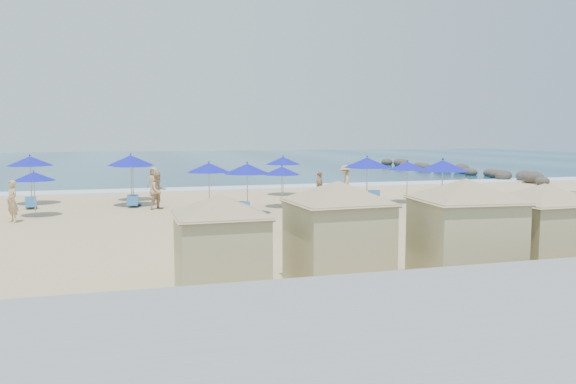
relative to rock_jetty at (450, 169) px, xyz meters
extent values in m
plane|color=tan|center=(-24.01, -24.90, -0.36)|extent=(160.00, 160.00, 0.00)
cube|color=navy|center=(-24.01, 30.10, -0.33)|extent=(160.00, 80.00, 0.06)
cube|color=white|center=(-24.01, -9.40, -0.32)|extent=(160.00, 2.50, 0.08)
cube|color=gray|center=(-24.01, -37.90, 0.19)|extent=(160.00, 2.20, 1.10)
cube|color=gray|center=(-24.01, -40.90, 0.80)|extent=(160.00, 4.00, 0.12)
ellipsoid|color=#2E2926|center=(-0.61, -12.90, -0.09)|extent=(1.00, 1.00, 0.65)
ellipsoid|color=#2E2926|center=(-0.13, -11.40, 0.05)|extent=(1.48, 1.48, 0.96)
ellipsoid|color=#2E2926|center=(0.35, -9.90, 0.02)|extent=(1.40, 1.40, 0.91)
ellipsoid|color=#2E2926|center=(-0.49, -8.40, 0.00)|extent=(1.32, 1.32, 0.86)
ellipsoid|color=#2E2926|center=(-0.01, -6.90, -0.02)|extent=(1.24, 1.24, 0.81)
ellipsoid|color=#2E2926|center=(0.47, -5.40, -0.04)|extent=(1.16, 1.16, 0.75)
ellipsoid|color=#2E2926|center=(-0.37, -3.90, -0.06)|extent=(1.08, 1.08, 0.70)
ellipsoid|color=#2E2926|center=(0.11, -2.40, -0.09)|extent=(1.00, 1.00, 0.65)
ellipsoid|color=#2E2926|center=(0.59, -0.90, 0.05)|extent=(1.48, 1.48, 0.96)
ellipsoid|color=#2E2926|center=(-0.25, 0.60, 0.02)|extent=(1.40, 1.40, 0.91)
ellipsoid|color=#2E2926|center=(0.23, 2.10, 0.00)|extent=(1.32, 1.32, 0.86)
ellipsoid|color=#2E2926|center=(-0.61, 3.60, -0.02)|extent=(1.24, 1.24, 0.81)
ellipsoid|color=#2E2926|center=(-0.13, 5.10, -0.04)|extent=(1.16, 1.16, 0.75)
ellipsoid|color=#2E2926|center=(0.35, 6.60, -0.06)|extent=(1.08, 1.08, 0.70)
ellipsoid|color=#2E2926|center=(-0.49, 8.10, -0.09)|extent=(1.00, 1.00, 0.65)
ellipsoid|color=#2E2926|center=(-0.01, 9.60, 0.05)|extent=(1.48, 1.48, 0.96)
ellipsoid|color=#2E2926|center=(0.47, 11.10, 0.02)|extent=(1.40, 1.40, 0.91)
ellipsoid|color=#2E2926|center=(-0.37, 12.60, 0.00)|extent=(1.32, 1.32, 0.86)
cube|color=black|center=(-23.20, -26.90, 0.00)|extent=(0.91, 0.91, 0.73)
cube|color=tan|center=(-27.20, -34.10, 0.58)|extent=(1.91, 1.91, 1.89)
cube|color=tan|center=(-27.20, -34.10, 1.53)|extent=(2.00, 2.00, 0.08)
pyramid|color=tan|center=(-27.20, -34.10, 2.00)|extent=(4.14, 4.14, 0.47)
cube|color=tan|center=(-24.38, -33.99, 0.67)|extent=(2.19, 2.19, 2.07)
cube|color=tan|center=(-24.38, -33.99, 1.71)|extent=(2.30, 2.30, 0.08)
pyramid|color=tan|center=(-24.38, -33.99, 2.23)|extent=(4.53, 4.53, 0.52)
cube|color=tan|center=(-21.41, -34.71, 0.69)|extent=(2.28, 2.28, 2.10)
cube|color=tan|center=(-21.41, -34.71, 1.74)|extent=(2.40, 2.40, 0.08)
pyramid|color=tan|center=(-21.41, -34.71, 2.27)|extent=(4.60, 4.60, 0.53)
cube|color=tan|center=(-19.02, -34.54, 0.61)|extent=(2.01, 2.01, 1.95)
cube|color=tan|center=(-19.02, -34.54, 1.59)|extent=(2.11, 2.11, 0.08)
pyramid|color=tan|center=(-19.02, -34.54, 2.08)|extent=(4.27, 4.27, 0.49)
cylinder|color=#A5A8AD|center=(-33.97, -14.79, 0.68)|extent=(0.05, 0.05, 2.08)
cone|color=#1015AF|center=(-33.97, -14.79, 1.91)|extent=(2.30, 2.30, 0.49)
sphere|color=#1015AF|center=(-33.97, -14.79, 2.21)|extent=(0.09, 0.09, 0.09)
cylinder|color=#A5A8AD|center=(-33.14, -19.40, 0.46)|extent=(0.04, 0.04, 1.65)
cone|color=#1015AF|center=(-33.14, -19.40, 1.44)|extent=(1.82, 1.82, 0.39)
sphere|color=#1015AF|center=(-33.14, -19.40, 1.68)|extent=(0.07, 0.07, 0.07)
cylinder|color=#A5A8AD|center=(-28.86, -14.42, 0.61)|extent=(0.05, 0.05, 1.94)
cone|color=#1015AF|center=(-28.86, -14.42, 1.75)|extent=(2.14, 2.14, 0.46)
sphere|color=#1015AF|center=(-28.86, -14.42, 2.03)|extent=(0.08, 0.08, 0.08)
cylinder|color=#A5A8AD|center=(-28.97, -16.94, 0.71)|extent=(0.06, 0.06, 2.14)
cone|color=#1015AF|center=(-28.97, -16.94, 1.98)|extent=(2.37, 2.37, 0.51)
sphere|color=#1015AF|center=(-28.97, -16.94, 2.29)|extent=(0.09, 0.09, 0.09)
cylinder|color=#A5A8AD|center=(-23.95, -21.52, 0.60)|extent=(0.05, 0.05, 1.93)
cone|color=#1015AF|center=(-23.95, -21.52, 1.74)|extent=(2.13, 2.13, 0.46)
sphere|color=#1015AF|center=(-23.95, -21.52, 2.02)|extent=(0.08, 0.08, 0.08)
cylinder|color=#A5A8AD|center=(-25.40, -19.56, 0.58)|extent=(0.05, 0.05, 1.89)
cone|color=#1015AF|center=(-25.40, -19.56, 1.70)|extent=(2.09, 2.09, 0.45)
sphere|color=#1015AF|center=(-25.40, -19.56, 1.98)|extent=(0.08, 0.08, 0.08)
cylinder|color=#A5A8AD|center=(-21.78, -19.51, 0.48)|extent=(0.04, 0.04, 1.69)
cone|color=#1015AF|center=(-21.78, -19.51, 1.48)|extent=(1.87, 1.87, 0.40)
sphere|color=#1015AF|center=(-21.78, -19.51, 1.73)|extent=(0.07, 0.07, 0.07)
cylinder|color=#A5A8AD|center=(-20.23, -14.18, 0.59)|extent=(0.05, 0.05, 1.90)
cone|color=#1015AF|center=(-20.23, -14.18, 1.71)|extent=(2.10, 2.10, 0.45)
sphere|color=#1015AF|center=(-20.23, -14.18, 1.98)|extent=(0.08, 0.08, 0.08)
cylinder|color=#A5A8AD|center=(-14.89, -19.55, 0.55)|extent=(0.05, 0.05, 1.82)
cone|color=#1015AF|center=(-14.89, -19.55, 1.63)|extent=(2.02, 2.02, 0.43)
sphere|color=#1015AF|center=(-14.89, -19.55, 1.89)|extent=(0.08, 0.08, 0.08)
cylinder|color=#A5A8AD|center=(-15.57, -24.11, 0.67)|extent=(0.05, 0.05, 2.06)
cone|color=#1015AF|center=(-15.57, -24.11, 1.89)|extent=(2.28, 2.28, 0.49)
sphere|color=#1015AF|center=(-15.57, -24.11, 2.19)|extent=(0.09, 0.09, 0.09)
cylinder|color=#A5A8AD|center=(-17.91, -21.13, 0.68)|extent=(0.05, 0.05, 2.09)
cone|color=#1015AF|center=(-17.91, -21.13, 1.92)|extent=(2.31, 2.31, 0.49)
sphere|color=#1015AF|center=(-17.91, -21.13, 2.22)|extent=(0.09, 0.09, 0.09)
cube|color=#275D92|center=(-33.77, -16.36, -0.22)|extent=(0.65, 1.15, 0.30)
cube|color=#275D92|center=(-33.71, -16.82, 0.00)|extent=(0.55, 0.36, 0.53)
cube|color=#275D92|center=(-28.86, -17.14, -0.21)|extent=(0.73, 1.23, 0.32)
cube|color=#275D92|center=(-28.94, -17.62, 0.02)|extent=(0.59, 0.40, 0.56)
cube|color=#275D92|center=(-24.06, -21.65, -0.20)|extent=(1.02, 1.33, 0.33)
cube|color=#275D92|center=(-24.27, -22.11, 0.04)|extent=(0.65, 0.54, 0.58)
cube|color=#275D92|center=(-19.55, -20.61, -0.20)|extent=(0.62, 1.21, 0.33)
cube|color=#275D92|center=(-19.57, -21.10, 0.03)|extent=(0.57, 0.36, 0.57)
cube|color=#275D92|center=(-16.68, -19.30, -0.18)|extent=(1.11, 1.46, 0.36)
cube|color=#275D92|center=(-16.91, -19.81, 0.08)|extent=(0.72, 0.59, 0.64)
imported|color=tan|center=(-33.77, -20.97, 0.52)|extent=(0.71, 0.77, 1.76)
imported|color=tan|center=(-27.72, -18.43, 0.55)|extent=(1.12, 1.06, 1.83)
imported|color=tan|center=(-19.64, -19.08, 0.52)|extent=(0.70, 1.11, 1.76)
imported|color=tan|center=(-17.10, -16.29, 0.58)|extent=(1.00, 1.36, 1.88)
imported|color=tan|center=(-27.65, -12.46, 0.49)|extent=(0.98, 0.97, 1.71)
camera|label=1|loc=(-29.15, -46.29, 3.34)|focal=35.00mm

